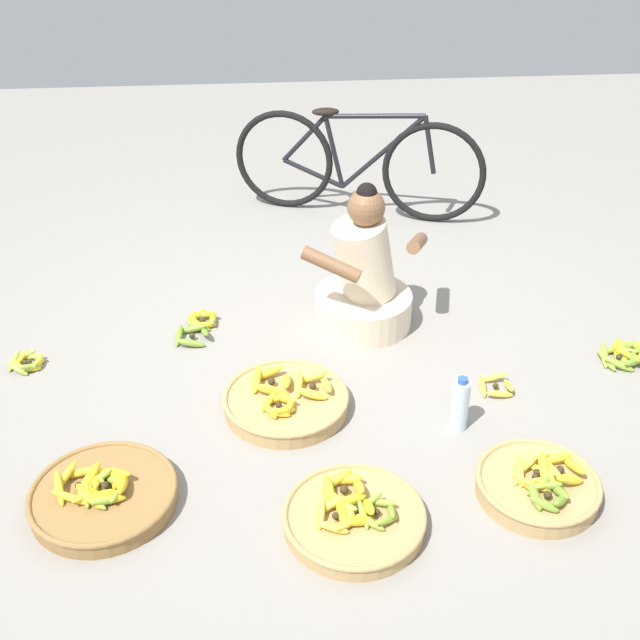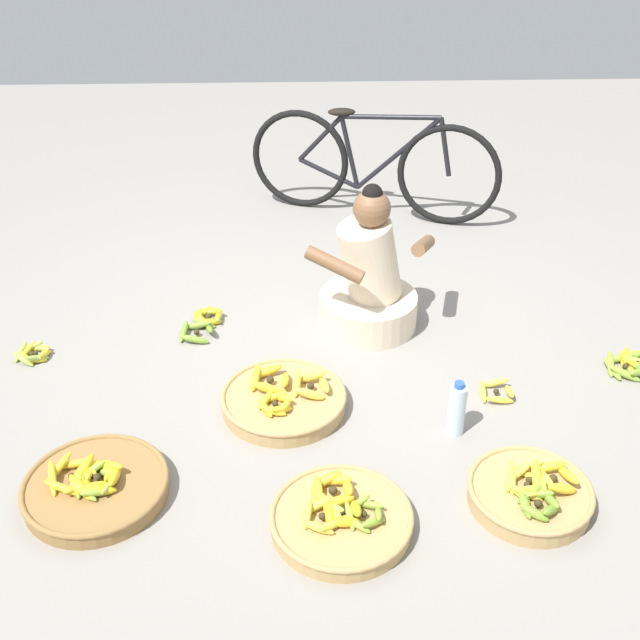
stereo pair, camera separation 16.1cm
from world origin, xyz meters
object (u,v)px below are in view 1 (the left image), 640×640
vendor_woman_front (364,282)px  loose_bananas_back_left (626,354)px  banana_basket_front_right (354,516)px  loose_bananas_back_center (27,362)px  loose_bananas_near_bicycle (199,325)px  banana_basket_back_right (538,485)px  bicycle_leaning (357,164)px  water_bottle (460,405)px  loose_bananas_front_left (496,386)px  banana_basket_near_vendor (286,400)px  banana_basket_mid_left (103,495)px

vendor_woman_front → loose_bananas_back_left: (1.27, -0.44, -0.23)m
vendor_woman_front → banana_basket_front_right: size_ratio=1.46×
banana_basket_front_right → loose_bananas_back_center: (-1.48, 1.18, -0.02)m
loose_bananas_back_center → loose_bananas_near_bicycle: (0.83, 0.27, 0.00)m
banana_basket_back_right → loose_bananas_back_center: (-2.24, 1.09, -0.03)m
bicycle_leaning → banana_basket_front_right: 2.88m
banana_basket_front_right → banana_basket_back_right: bearing=7.3°
vendor_woman_front → loose_bananas_back_left: 1.37m
banana_basket_front_right → water_bottle: size_ratio=2.05×
loose_bananas_back_center → loose_bananas_back_left: loose_bananas_back_left is taller
bicycle_leaning → banana_basket_front_right: size_ratio=2.94×
banana_basket_front_right → loose_bananas_near_bicycle: banana_basket_front_right is taller
banana_basket_back_right → loose_bananas_near_bicycle: bearing=136.1°
loose_bananas_back_left → loose_bananas_near_bicycle: bearing=167.9°
bicycle_leaning → vendor_woman_front: bearing=-95.7°
loose_bananas_front_left → loose_bananas_near_bicycle: (-1.43, 0.66, 0.00)m
loose_bananas_back_left → bicycle_leaning: bearing=121.4°
bicycle_leaning → loose_bananas_back_center: size_ratio=8.27×
banana_basket_front_right → loose_bananas_back_center: banana_basket_front_right is taller
banana_basket_back_right → banana_basket_near_vendor: banana_basket_back_right is taller
loose_bananas_front_left → loose_bananas_back_left: (0.72, 0.20, 0.00)m
bicycle_leaning → banana_basket_back_right: 2.79m
banana_basket_front_right → water_bottle: water_bottle is taller
banana_basket_back_right → loose_bananas_back_left: bearing=50.0°
banana_basket_mid_left → banana_basket_front_right: (0.97, -0.20, -0.00)m
banana_basket_back_right → loose_bananas_back_left: (0.75, 0.89, -0.02)m
banana_basket_mid_left → banana_basket_front_right: bearing=-11.6°
banana_basket_near_vendor → loose_bananas_back_center: 1.34m
loose_bananas_back_center → water_bottle: water_bottle is taller
banana_basket_mid_left → bicycle_leaning: bearing=63.1°
banana_basket_near_vendor → loose_bananas_back_left: 1.74m
vendor_woman_front → banana_basket_back_right: vendor_woman_front is taller
banana_basket_mid_left → banana_basket_near_vendor: (0.75, 0.54, 0.00)m
loose_bananas_back_center → water_bottle: (2.02, -0.64, 0.10)m
loose_bananas_back_left → vendor_woman_front: bearing=160.7°
loose_bananas_back_center → banana_basket_mid_left: bearing=-62.5°
vendor_woman_front → water_bottle: (0.31, -0.89, -0.13)m
banana_basket_back_right → loose_bananas_front_left: (0.02, 0.69, -0.03)m
bicycle_leaning → loose_bananas_back_left: bicycle_leaning is taller
banana_basket_front_right → water_bottle: bearing=45.1°
water_bottle → banana_basket_mid_left: bearing=-167.3°
loose_bananas_front_left → loose_bananas_back_center: loose_bananas_back_center is taller
banana_basket_mid_left → water_bottle: size_ratio=2.16×
vendor_woman_front → banana_basket_near_vendor: 0.85m
banana_basket_mid_left → loose_bananas_front_left: size_ratio=3.58×
bicycle_leaning → banana_basket_near_vendor: size_ratio=2.81×
banana_basket_near_vendor → bicycle_leaning: bearing=74.4°
banana_basket_back_right → water_bottle: (-0.22, 0.44, 0.07)m
banana_basket_front_right → loose_bananas_back_center: size_ratio=2.81×
bicycle_leaning → loose_bananas_front_left: 2.12m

